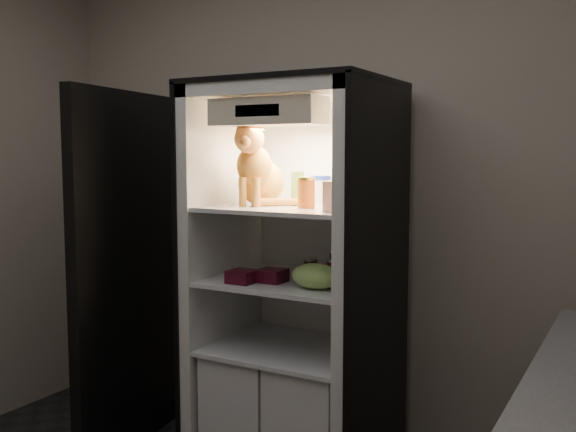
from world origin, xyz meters
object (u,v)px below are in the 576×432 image
at_px(soda_can_b, 341,270).
at_px(condiment_jar, 311,268).
at_px(salsa_jar, 306,193).
at_px(soda_can_a, 337,265).
at_px(tabby_cat, 258,172).
at_px(cream_carton, 334,197).
at_px(berry_box_right, 272,276).
at_px(mayo_tub, 321,190).
at_px(parmesan_shaker, 298,188).
at_px(grape_bag, 316,276).
at_px(refrigerator, 297,307).
at_px(berry_box_left, 242,277).
at_px(pepper_jar, 349,186).
at_px(soda_can_c, 334,274).

relative_size(soda_can_b, condiment_jar, 1.42).
xyz_separation_m(salsa_jar, soda_can_a, (0.06, 0.19, -0.36)).
relative_size(tabby_cat, cream_carton, 3.22).
bearing_deg(berry_box_right, mayo_tub, 64.86).
relative_size(tabby_cat, salsa_jar, 2.98).
distance_m(parmesan_shaker, soda_can_a, 0.41).
xyz_separation_m(condiment_jar, grape_bag, (0.14, -0.23, 0.01)).
bearing_deg(condiment_jar, mayo_tub, 71.37).
distance_m(refrigerator, cream_carton, 0.69).
relative_size(refrigerator, parmesan_shaker, 11.47).
distance_m(tabby_cat, cream_carton, 0.52).
bearing_deg(soda_can_b, berry_box_right, -157.52).
relative_size(refrigerator, mayo_tub, 13.46).
height_order(salsa_jar, soda_can_a, salsa_jar).
bearing_deg(refrigerator, grape_bag, -44.52).
relative_size(refrigerator, berry_box_left, 15.74).
bearing_deg(salsa_jar, soda_can_a, 71.51).
xyz_separation_m(refrigerator, berry_box_left, (-0.15, -0.25, 0.18)).
bearing_deg(mayo_tub, parmesan_shaker, -123.11).
distance_m(pepper_jar, grape_bag, 0.44).
bearing_deg(refrigerator, soda_can_b, -9.74).
relative_size(mayo_tub, condiment_jar, 1.54).
bearing_deg(soda_can_b, condiment_jar, 159.44).
height_order(salsa_jar, cream_carton, salsa_jar).
bearing_deg(tabby_cat, refrigerator, 11.55).
bearing_deg(pepper_jar, soda_can_b, -115.69).
distance_m(grape_bag, berry_box_left, 0.36).
bearing_deg(parmesan_shaker, soda_can_a, 24.95).
bearing_deg(pepper_jar, berry_box_right, -152.85).
height_order(pepper_jar, soda_can_b, pepper_jar).
relative_size(soda_can_c, grape_bag, 0.55).
height_order(tabby_cat, soda_can_a, tabby_cat).
height_order(soda_can_b, berry_box_right, soda_can_b).
relative_size(condiment_jar, grape_bag, 0.40).
bearing_deg(soda_can_c, parmesan_shaker, 153.26).
bearing_deg(soda_can_b, grape_bag, -108.73).
bearing_deg(cream_carton, soda_can_a, 112.86).
xyz_separation_m(cream_carton, berry_box_left, (-0.46, -0.01, -0.39)).
bearing_deg(parmesan_shaker, soda_can_b, -6.91).
bearing_deg(berry_box_left, tabby_cat, 96.67).
bearing_deg(berry_box_right, grape_bag, -7.17).
height_order(refrigerator, parmesan_shaker, refrigerator).
xyz_separation_m(salsa_jar, condiment_jar, (-0.06, 0.16, -0.38)).
xyz_separation_m(salsa_jar, soda_can_b, (0.14, 0.08, -0.36)).
xyz_separation_m(pepper_jar, soda_can_a, (-0.09, 0.07, -0.38)).
relative_size(soda_can_a, condiment_jar, 1.43).
bearing_deg(mayo_tub, tabby_cat, -145.04).
height_order(tabby_cat, cream_carton, tabby_cat).
height_order(mayo_tub, soda_can_a, mayo_tub).
xyz_separation_m(parmesan_shaker, condiment_jar, (0.05, 0.04, -0.39)).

